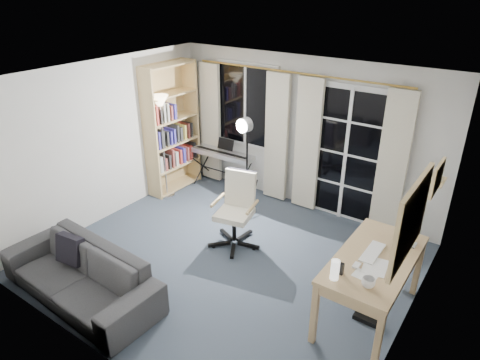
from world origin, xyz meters
name	(u,v)px	position (x,y,z in m)	size (l,w,h in m)	color
floor	(228,260)	(0.00, 0.00, -0.01)	(4.50, 4.00, 0.02)	#3B4856
window	(246,105)	(-1.05, 1.97, 1.50)	(1.20, 0.08, 1.40)	white
french_door	(346,155)	(0.75, 1.97, 1.03)	(1.32, 0.09, 2.11)	white
curtains	(291,141)	(-0.14, 1.88, 1.09)	(3.60, 0.07, 2.13)	gold
bookshelf	(169,132)	(-2.13, 1.22, 1.04)	(0.38, 1.03, 2.19)	tan
torchiere_lamp	(161,117)	(-1.98, 0.91, 1.41)	(0.36, 0.36, 1.75)	#B2B2B7
keyboard_piano	(223,155)	(-1.35, 1.70, 0.64)	(1.17, 0.58, 0.84)	black
studio_light	(245,137)	(-0.46, 1.07, 1.33)	(0.33, 0.33, 1.65)	black
office_chair	(238,202)	(-0.16, 0.46, 0.62)	(0.73, 0.71, 1.05)	black
desk	(374,265)	(1.88, 0.06, 0.69)	(0.74, 1.46, 0.78)	tan
monitor	(411,220)	(2.08, 0.51, 1.08)	(0.19, 0.56, 0.49)	silver
desk_clutter	(359,280)	(1.81, -0.18, 0.61)	(0.46, 0.89, 0.99)	white
mug	(369,281)	(1.98, -0.44, 0.85)	(0.13, 0.10, 0.13)	silver
wall_mirror	(411,220)	(2.22, -0.35, 1.55)	(0.04, 0.94, 0.74)	tan
framed_print	(437,178)	(2.23, 0.55, 1.60)	(0.03, 0.42, 0.32)	tan
wall_shelf	(438,176)	(2.16, 1.05, 1.41)	(0.16, 0.30, 0.18)	tan
sofa	(78,267)	(-0.98, -1.55, 0.41)	(2.10, 0.69, 0.81)	#2C2C2E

